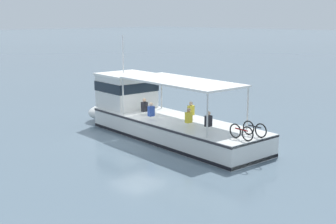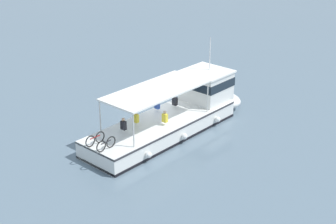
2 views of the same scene
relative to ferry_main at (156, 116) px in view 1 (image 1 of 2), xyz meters
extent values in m
plane|color=slate|center=(1.51, 0.06, -1.02)|extent=(400.00, 400.00, 0.00)
cube|color=white|center=(0.16, 1.61, -0.47)|extent=(4.26, 11.07, 1.10)
ellipsoid|color=white|center=(-0.46, -4.56, -0.47)|extent=(3.15, 2.48, 1.01)
cube|color=black|center=(0.16, 1.61, -0.92)|extent=(4.30, 11.07, 0.16)
cube|color=#2D2D33|center=(0.16, 1.61, 0.00)|extent=(4.32, 11.07, 0.10)
cube|color=white|center=(-0.28, -2.77, 1.03)|extent=(2.97, 2.86, 1.90)
cube|color=#19232D|center=(-0.28, -2.77, 1.37)|extent=(3.03, 2.91, 0.56)
cube|color=white|center=(-0.28, -2.77, 2.04)|extent=(3.14, 3.03, 0.12)
cube|color=white|center=(0.21, 2.05, 2.13)|extent=(3.60, 6.96, 0.10)
cylinder|color=silver|center=(1.24, -1.32, 1.08)|extent=(0.08, 0.08, 2.00)
cylinder|color=silver|center=(-1.47, -1.04, 1.08)|extent=(0.08, 0.08, 2.00)
cylinder|color=silver|center=(1.89, 5.15, 1.08)|extent=(0.08, 0.08, 2.00)
cylinder|color=silver|center=(-0.82, 5.42, 1.08)|extent=(0.08, 0.08, 2.00)
cylinder|color=silver|center=(-0.31, -3.07, 3.20)|extent=(0.06, 0.06, 2.20)
sphere|color=white|center=(-1.95, -1.60, -0.52)|extent=(0.36, 0.36, 0.36)
sphere|color=white|center=(-1.62, 1.68, -0.52)|extent=(0.36, 0.36, 0.36)
sphere|color=white|center=(-1.31, 4.77, -0.52)|extent=(0.36, 0.36, 0.36)
torus|color=black|center=(1.07, 6.09, 0.41)|extent=(0.13, 0.66, 0.66)
torus|color=black|center=(1.14, 6.78, 0.41)|extent=(0.13, 0.66, 0.66)
cylinder|color=maroon|center=(1.10, 6.44, 0.53)|extent=(0.13, 0.70, 0.06)
torus|color=black|center=(0.17, 6.18, 0.41)|extent=(0.13, 0.66, 0.66)
torus|color=black|center=(0.24, 6.87, 0.41)|extent=(0.13, 0.66, 0.66)
cylinder|color=#232328|center=(0.21, 6.53, 0.53)|extent=(0.13, 0.70, 0.06)
cube|color=black|center=(0.83, 4.36, 0.54)|extent=(0.34, 0.25, 0.52)
sphere|color=tan|center=(0.83, 4.36, 0.91)|extent=(0.20, 0.20, 0.20)
cube|color=yellow|center=(0.89, 3.17, 0.54)|extent=(0.34, 0.25, 0.52)
sphere|color=tan|center=(0.89, 3.17, 0.91)|extent=(0.20, 0.20, 0.20)
cube|color=yellow|center=(-0.48, 2.12, 0.54)|extent=(0.34, 0.25, 0.52)
sphere|color=beige|center=(-0.48, 2.12, 0.91)|extent=(0.20, 0.20, 0.20)
cube|color=#2D4CA5|center=(1.12, 0.78, 0.54)|extent=(0.34, 0.25, 0.52)
sphere|color=beige|center=(1.12, 0.78, 0.91)|extent=(0.20, 0.20, 0.20)
cube|color=black|center=(0.55, -0.35, 0.54)|extent=(0.34, 0.25, 0.52)
sphere|color=tan|center=(0.55, -0.35, 0.91)|extent=(0.20, 0.20, 0.20)
camera|label=1|loc=(17.30, 17.67, 5.37)|focal=49.17mm
camera|label=2|loc=(-16.63, 23.95, 12.78)|focal=53.62mm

